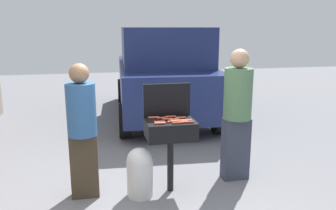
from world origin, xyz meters
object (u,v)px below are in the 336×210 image
object	(u,v)px
hot_dog_10	(153,117)
person_left	(82,127)
person_right	(237,110)
hot_dog_12	(174,119)
hot_dog_6	(180,118)
hot_dog_13	(188,122)
hot_dog_1	(167,119)
hot_dog_7	(178,123)
hot_dog_11	(171,117)
hot_dog_3	(183,121)
hot_dog_8	(176,121)
parked_minivan	(162,72)
hot_dog_4	(160,122)
propane_tank	(140,171)
hot_dog_5	(187,120)
hot_dog_2	(162,118)
hot_dog_9	(172,122)
hot_dog_0	(160,123)
bbq_grill	(170,132)

from	to	relation	value
hot_dog_10	person_left	xyz separation A→B (m)	(-0.86, -0.06, -0.05)
person_left	person_right	bearing A→B (deg)	11.48
hot_dog_12	hot_dog_6	bearing A→B (deg)	31.44
person_right	hot_dog_13	bearing A→B (deg)	35.08
person_right	hot_dog_1	bearing A→B (deg)	20.49
hot_dog_7	hot_dog_1	bearing A→B (deg)	115.57
hot_dog_11	hot_dog_3	bearing A→B (deg)	-68.62
hot_dog_8	parked_minivan	world-z (taller)	parked_minivan
hot_dog_4	hot_dog_8	bearing A→B (deg)	5.00
propane_tank	hot_dog_4	bearing A→B (deg)	-5.20
hot_dog_4	hot_dog_10	distance (m)	0.22
hot_dog_5	propane_tank	size ratio (longest dim) A/B	0.21
hot_dog_6	parked_minivan	distance (m)	3.66
hot_dog_13	hot_dog_4	bearing A→B (deg)	168.21
hot_dog_6	hot_dog_13	xyz separation A→B (m)	(0.04, -0.21, 0.00)
hot_dog_2	person_right	bearing A→B (deg)	4.22
hot_dog_11	propane_tank	world-z (taller)	hot_dog_11
hot_dog_12	parked_minivan	world-z (taller)	parked_minivan
hot_dog_4	hot_dog_9	bearing A→B (deg)	-4.78
propane_tank	person_left	world-z (taller)	person_left
hot_dog_3	person_right	distance (m)	0.86
hot_dog_0	hot_dog_7	world-z (taller)	same
parked_minivan	hot_dog_13	bearing A→B (deg)	87.04
hot_dog_10	hot_dog_11	xyz separation A→B (m)	(0.22, -0.00, 0.00)
hot_dog_4	person_left	size ratio (longest dim) A/B	0.08
hot_dog_7	hot_dog_6	bearing A→B (deg)	67.89
hot_dog_8	hot_dog_10	distance (m)	0.32
bbq_grill	hot_dog_5	distance (m)	0.25
hot_dog_4	person_left	world-z (taller)	person_left
hot_dog_9	hot_dog_11	xyz separation A→B (m)	(0.03, 0.23, 0.00)
hot_dog_4	hot_dog_6	size ratio (longest dim) A/B	1.00
hot_dog_10	person_right	size ratio (longest dim) A/B	0.07
bbq_grill	hot_dog_13	distance (m)	0.28
hot_dog_4	hot_dog_11	distance (m)	0.28
hot_dog_7	hot_dog_10	bearing A→B (deg)	128.77
hot_dog_0	hot_dog_6	size ratio (longest dim) A/B	1.00
hot_dog_5	hot_dog_13	size ratio (longest dim) A/B	1.00
hot_dog_12	parked_minivan	xyz separation A→B (m)	(0.59, 3.69, 0.09)
hot_dog_1	hot_dog_9	distance (m)	0.13
hot_dog_5	person_left	world-z (taller)	person_left
hot_dog_5	person_right	size ratio (longest dim) A/B	0.07
hot_dog_6	hot_dog_10	bearing A→B (deg)	165.72
hot_dog_1	person_left	xyz separation A→B (m)	(-1.01, 0.05, -0.05)
hot_dog_8	hot_dog_9	size ratio (longest dim) A/B	1.00
hot_dog_0	hot_dog_7	size ratio (longest dim) A/B	1.00
bbq_grill	hot_dog_2	world-z (taller)	hot_dog_2
hot_dog_0	person_right	world-z (taller)	person_right
hot_dog_0	hot_dog_12	size ratio (longest dim) A/B	1.00
person_left	hot_dog_1	bearing A→B (deg)	5.67
hot_dog_1	hot_dog_4	world-z (taller)	same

